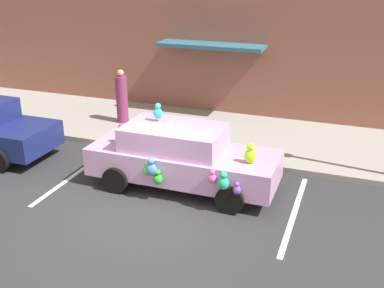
# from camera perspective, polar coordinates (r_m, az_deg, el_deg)

# --- Properties ---
(ground_plane) EXTENTS (60.00, 60.00, 0.00)m
(ground_plane) POSITION_cam_1_polar(r_m,az_deg,el_deg) (10.40, -5.36, -8.16)
(ground_plane) COLOR #2D2D30
(sidewalk) EXTENTS (24.00, 4.00, 0.15)m
(sidewalk) POSITION_cam_1_polar(r_m,az_deg,el_deg) (14.60, 3.04, 1.31)
(sidewalk) COLOR gray
(sidewalk) RESTS_ON ground
(storefront_building) EXTENTS (24.00, 1.25, 6.40)m
(storefront_building) POSITION_cam_1_polar(r_m,az_deg,el_deg) (15.87, 5.64, 14.52)
(storefront_building) COLOR brown
(storefront_building) RESTS_ON ground
(parking_stripe_front) EXTENTS (0.12, 3.60, 0.01)m
(parking_stripe_front) POSITION_cam_1_polar(r_m,az_deg,el_deg) (10.49, 12.53, -8.32)
(parking_stripe_front) COLOR silver
(parking_stripe_front) RESTS_ON ground
(parking_stripe_rear) EXTENTS (0.12, 3.60, 0.01)m
(parking_stripe_rear) POSITION_cam_1_polar(r_m,az_deg,el_deg) (12.35, -14.28, -3.68)
(parking_stripe_rear) COLOR silver
(parking_stripe_rear) RESTS_ON ground
(plush_covered_car) EXTENTS (4.54, 1.96, 2.00)m
(plush_covered_car) POSITION_cam_1_polar(r_m,az_deg,el_deg) (11.05, -1.38, -1.57)
(plush_covered_car) COLOR #C997C8
(plush_covered_car) RESTS_ON ground
(teddy_bear_on_sidewalk) EXTENTS (0.35, 0.29, 0.67)m
(teddy_bear_on_sidewalk) POSITION_cam_1_polar(r_m,az_deg,el_deg) (13.80, -3.49, 1.77)
(teddy_bear_on_sidewalk) COLOR brown
(teddy_bear_on_sidewalk) RESTS_ON sidewalk
(pedestrian_near_shopfront) EXTENTS (0.38, 0.38, 1.76)m
(pedestrian_near_shopfront) POSITION_cam_1_polar(r_m,az_deg,el_deg) (15.36, -8.67, 5.62)
(pedestrian_near_shopfront) COLOR #7E2F5D
(pedestrian_near_shopfront) RESTS_ON sidewalk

